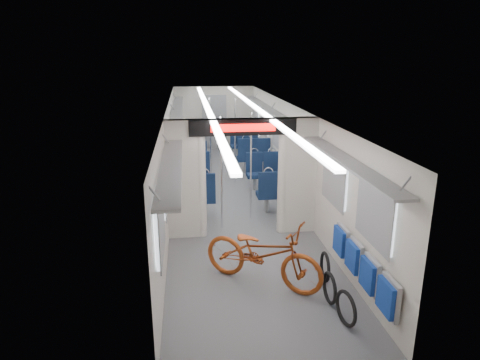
{
  "coord_description": "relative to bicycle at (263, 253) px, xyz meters",
  "views": [
    {
      "loc": [
        -1.04,
        -9.84,
        3.47
      ],
      "look_at": [
        -0.03,
        -1.87,
        1.07
      ],
      "focal_mm": 32.0,
      "sensor_mm": 36.0,
      "label": 1
    }
  ],
  "objects": [
    {
      "name": "seat_bay_far_right",
      "position": [
        0.88,
        7.49,
        0.06
      ],
      "size": [
        0.96,
        2.32,
        1.17
      ],
      "color": "#0D1C39",
      "rests_on": "ground"
    },
    {
      "name": "stanchion_far_right",
      "position": [
        0.21,
        5.48,
        0.63
      ],
      "size": [
        0.04,
        0.04,
        2.3
      ],
      "primitive_type": "cylinder",
      "color": "silver",
      "rests_on": "ground"
    },
    {
      "name": "stanchion_far_left",
      "position": [
        -0.44,
        5.83,
        0.63
      ],
      "size": [
        0.04,
        0.04,
        2.3
      ],
      "primitive_type": "cylinder",
      "color": "silver",
      "rests_on": "ground"
    },
    {
      "name": "seat_bay_far_left",
      "position": [
        -0.99,
        7.4,
        0.04
      ],
      "size": [
        0.94,
        2.2,
        1.14
      ],
      "color": "#0D1C39",
      "rests_on": "ground"
    },
    {
      "name": "seat_bay_near_right",
      "position": [
        0.88,
        3.92,
        0.02
      ],
      "size": [
        0.9,
        2.03,
        1.09
      ],
      "color": "#0D1C39",
      "rests_on": "ground"
    },
    {
      "name": "bike_hoop_c",
      "position": [
        0.99,
        -0.04,
        -0.3
      ],
      "size": [
        0.08,
        0.49,
        0.49
      ],
      "primitive_type": "torus",
      "rotation": [
        1.57,
        0.0,
        1.51
      ],
      "color": "black",
      "rests_on": "ground"
    },
    {
      "name": "flip_bench",
      "position": [
        1.3,
        -0.68,
        0.06
      ],
      "size": [
        0.12,
        2.08,
        0.49
      ],
      "color": "gray",
      "rests_on": "carriage"
    },
    {
      "name": "bicycle",
      "position": [
        0.0,
        0.0,
        0.0
      ],
      "size": [
        2.0,
        1.7,
        1.04
      ],
      "primitive_type": "imported",
      "rotation": [
        0.0,
        0.0,
        0.95
      ],
      "color": "#9B4116",
      "rests_on": "ground"
    },
    {
      "name": "bike_hoop_b",
      "position": [
        0.86,
        -0.65,
        -0.3
      ],
      "size": [
        0.07,
        0.48,
        0.48
      ],
      "primitive_type": "torus",
      "rotation": [
        1.57,
        0.0,
        1.61
      ],
      "color": "black",
      "rests_on": "ground"
    },
    {
      "name": "seat_bay_near_left",
      "position": [
        -0.99,
        3.89,
        0.04
      ],
      "size": [
        0.94,
        2.19,
        1.14
      ],
      "color": "#0D1C39",
      "rests_on": "ground"
    },
    {
      "name": "stanchion_near_left",
      "position": [
        -0.43,
        2.3,
        0.63
      ],
      "size": [
        0.04,
        0.04,
        2.3
      ],
      "primitive_type": "cylinder",
      "color": "silver",
      "rests_on": "ground"
    },
    {
      "name": "stanchion_near_right",
      "position": [
        0.23,
        2.77,
        0.63
      ],
      "size": [
        0.04,
        0.04,
        2.3
      ],
      "primitive_type": "cylinder",
      "color": "silver",
      "rests_on": "ground"
    },
    {
      "name": "carriage",
      "position": [
        -0.05,
        3.71,
        0.98
      ],
      "size": [
        12.0,
        12.02,
        2.31
      ],
      "color": "#515456",
      "rests_on": "ground"
    },
    {
      "name": "bike_hoop_a",
      "position": [
        0.91,
        -1.18,
        -0.3
      ],
      "size": [
        0.14,
        0.49,
        0.49
      ],
      "primitive_type": "torus",
      "rotation": [
        1.57,
        0.0,
        1.75
      ],
      "color": "black",
      "rests_on": "ground"
    }
  ]
}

